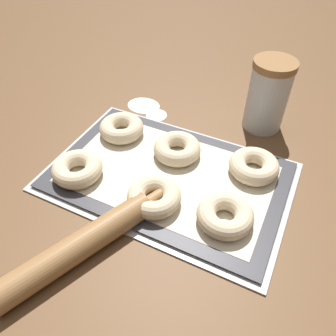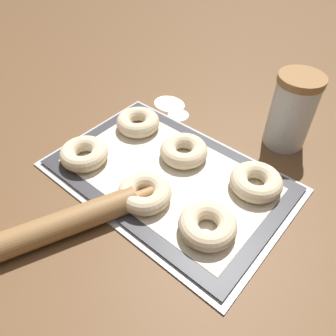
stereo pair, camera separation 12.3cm
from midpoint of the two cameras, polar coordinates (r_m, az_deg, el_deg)
ground_plane at (r=0.70m, az=5.02°, el=-2.12°), size 2.80×2.80×0.00m
baking_tray at (r=0.70m, az=4.99°, el=-1.91°), size 0.51×0.33×0.01m
baking_mat at (r=0.70m, az=5.02°, el=-1.61°), size 0.48×0.31×0.00m
bagel_front_left at (r=0.72m, az=-9.84°, el=2.07°), size 0.11×0.11×0.04m
bagel_front_center at (r=0.63m, az=1.41°, el=-4.86°), size 0.11×0.11×0.04m
bagel_front_right at (r=0.60m, az=12.85°, el=-10.28°), size 0.11×0.11×0.04m
bagel_back_left at (r=0.80m, az=-0.91°, el=7.68°), size 0.11×0.11×0.04m
bagel_back_center at (r=0.73m, az=7.61°, el=2.61°), size 0.11×0.11×0.04m
bagel_back_right at (r=0.69m, az=20.06°, el=-2.73°), size 0.11×0.11×0.04m
flour_canister at (r=0.81m, az=24.97°, el=8.66°), size 0.10×0.10×0.17m
rolling_pin at (r=0.61m, az=-13.03°, el=-10.33°), size 0.17×0.37×0.05m
flour_patch_near at (r=0.92m, az=4.10°, el=10.90°), size 0.09×0.08×0.00m
flour_patch_far at (r=0.88m, az=5.85°, el=8.95°), size 0.06×0.06×0.00m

